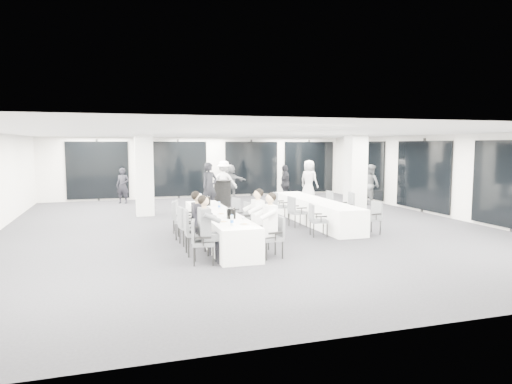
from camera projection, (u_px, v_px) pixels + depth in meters
room at (263, 178)px, 14.93m from camera, size 14.04×16.04×2.84m
column_left at (144, 175)px, 15.84m from camera, size 0.60×0.60×2.80m
column_right at (355, 175)px, 15.79m from camera, size 0.60×0.60×2.80m
banquet_table_main at (218, 227)px, 11.65m from camera, size 0.90×5.00×0.75m
banquet_table_side at (315, 211)px, 14.32m from camera, size 0.90×5.00×0.75m
cocktail_table at (223, 193)px, 18.19m from camera, size 0.76×0.76×1.05m
chair_main_left_near at (200, 239)px, 9.44m from camera, size 0.55×0.58×0.92m
chair_main_left_second at (193, 229)px, 10.21m from camera, size 0.54×0.60×1.03m
chair_main_left_mid at (186, 223)px, 11.23m from camera, size 0.53×0.57×0.95m
chair_main_left_fourth at (182, 217)px, 11.96m from camera, size 0.62×0.65×1.01m
chair_main_left_far at (178, 215)px, 12.85m from camera, size 0.50×0.54×0.87m
chair_main_right_near at (274, 234)px, 9.98m from camera, size 0.49×0.54×0.91m
chair_main_right_second at (262, 228)px, 10.83m from camera, size 0.45×0.51×0.88m
chair_main_right_mid at (252, 220)px, 11.63m from camera, size 0.58×0.60×0.95m
chair_main_right_fourth at (243, 217)px, 12.40m from camera, size 0.51×0.55×0.90m
chair_main_right_far at (233, 211)px, 13.52m from camera, size 0.55×0.57×0.89m
chair_side_left_near at (316, 218)px, 12.29m from camera, size 0.51×0.54×0.88m
chair_side_left_mid at (295, 210)px, 13.68m from camera, size 0.51×0.55×0.92m
chair_side_left_far at (279, 204)px, 15.06m from camera, size 0.47×0.52×0.89m
chair_side_right_near at (373, 215)px, 12.63m from camera, size 0.51×0.55×0.90m
chair_side_right_mid at (347, 206)px, 14.07m from camera, size 0.59×0.63×1.00m
chair_side_right_far at (326, 203)px, 15.43m from camera, size 0.47×0.52×0.90m
seated_guest_a at (207, 225)px, 9.44m from camera, size 0.50×0.38×1.44m
seated_guest_b at (200, 219)px, 10.23m from camera, size 0.50×0.38×1.44m
seated_guest_c at (267, 221)px, 9.89m from camera, size 0.50×0.38×1.44m
seated_guest_d at (255, 215)px, 10.75m from camera, size 0.50×0.38×1.44m
standing_guest_a at (209, 183)px, 17.06m from camera, size 0.93×0.86×2.04m
standing_guest_c at (224, 178)px, 19.96m from camera, size 1.45×1.14×1.99m
standing_guest_d at (285, 182)px, 19.00m from camera, size 1.15×1.23×1.84m
standing_guest_e at (309, 177)px, 20.40m from camera, size 1.01×1.13×2.00m
standing_guest_f at (230, 179)px, 20.88m from camera, size 1.72×0.93×1.78m
standing_guest_g at (123, 183)px, 19.13m from camera, size 0.75×0.69×1.69m
standing_guest_h at (371, 182)px, 18.60m from camera, size 0.69×0.99×1.88m
ice_bucket_near at (231, 213)px, 10.62m from camera, size 0.22×0.22×0.25m
ice_bucket_far at (207, 201)px, 12.91m from camera, size 0.23×0.23×0.26m
water_bottle_a at (232, 220)px, 9.71m from camera, size 0.07×0.07×0.23m
water_bottle_b at (219, 206)px, 12.14m from camera, size 0.06×0.06×0.20m
water_bottle_c at (200, 198)px, 13.71m from camera, size 0.08×0.08×0.25m
plate_a at (223, 222)px, 10.16m from camera, size 0.22×0.22×0.03m
plate_b at (244, 224)px, 9.84m from camera, size 0.22×0.22×0.03m
plate_c at (221, 214)px, 11.32m from camera, size 0.22×0.22×0.03m
wine_glass at (243, 218)px, 9.76m from camera, size 0.08×0.08×0.20m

